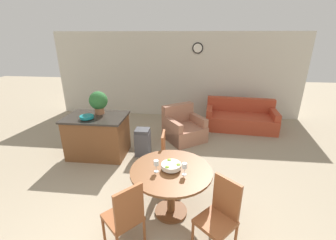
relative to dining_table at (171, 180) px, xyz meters
The scene contains 14 objects.
wall_back 4.64m from the dining_table, 93.35° to the left, with size 8.00×0.09×2.70m.
dining_table is the anchor object (origin of this frame).
dining_chair_near_left 0.83m from the dining_table, 127.28° to the right, with size 0.59×0.59×0.97m.
dining_chair_near_right 0.83m from the dining_table, 37.28° to the right, with size 0.59×0.59×0.97m.
dining_chair_far_side 0.83m from the dining_table, 97.72° to the left, with size 0.44×0.44×0.97m.
fruit_bowl 0.24m from the dining_table, 37.29° to the right, with size 0.29×0.29×0.12m.
wine_glass_left 0.38m from the dining_table, 160.46° to the right, with size 0.07×0.07×0.18m.
wine_glass_right 0.38m from the dining_table, 28.33° to the right, with size 0.07×0.07×0.18m.
kitchen_island 2.45m from the dining_table, 137.95° to the left, with size 1.30×0.90×0.93m.
teal_bowl 2.44m from the dining_table, 143.02° to the left, with size 0.29×0.29×0.08m.
potted_plant 2.63m from the dining_table, 134.57° to the left, with size 0.40×0.40×0.51m.
trash_bin 1.93m from the dining_table, 115.20° to the left, with size 0.32×0.31×0.63m.
couch 4.02m from the dining_table, 65.06° to the left, with size 2.04×1.15×0.82m.
armchair 2.69m from the dining_table, 88.57° to the left, with size 1.23×1.24×0.88m.
Camera 1 is at (0.53, -1.84, 2.60)m, focal length 24.00 mm.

